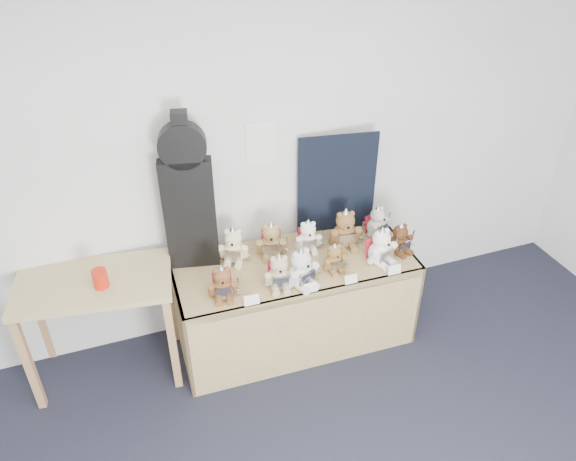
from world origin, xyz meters
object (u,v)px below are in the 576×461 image
object	(u,v)px
teddy_back_centre_right	(308,237)
teddy_front_end	(400,240)
teddy_front_far_left	(223,284)
teddy_back_end	(377,223)
red_cup	(100,279)
teddy_back_left	(233,247)
display_table	(297,285)
teddy_front_far_right	(381,248)
teddy_front_centre	(301,269)
teddy_front_left	(279,273)
teddy_back_right	(345,230)
teddy_front_right	(334,259)
teddy_back_centre_left	(271,241)
side_table	(96,296)
guitar_case	(188,195)

from	to	relation	value
teddy_back_centre_right	teddy_front_end	bearing A→B (deg)	-12.97
teddy_front_far_left	teddy_back_end	distance (m)	1.28
teddy_front_end	teddy_back_centre_right	distance (m)	0.65
red_cup	teddy_back_left	xyz separation A→B (m)	(0.88, 0.13, -0.06)
display_table	teddy_front_far_right	size ratio (longest dim) A/B	5.72
teddy_front_centre	teddy_front_far_right	world-z (taller)	teddy_front_centre
teddy_front_end	teddy_back_centre_right	xyz separation A→B (m)	(-0.60, 0.25, 0.00)
teddy_front_far_left	teddy_front_left	world-z (taller)	teddy_front_left
teddy_back_end	teddy_back_centre_right	bearing A→B (deg)	156.51
teddy_front_far_right	teddy_back_centre_right	bearing A→B (deg)	128.42
teddy_front_left	teddy_back_centre_right	size ratio (longest dim) A/B	1.07
teddy_back_left	teddy_back_right	xyz separation A→B (m)	(0.80, -0.09, 0.01)
teddy_front_right	teddy_back_left	xyz separation A→B (m)	(-0.61, 0.33, 0.03)
display_table	teddy_front_centre	size ratio (longest dim) A/B	5.44
teddy_front_end	teddy_back_left	distance (m)	1.17
teddy_front_left	teddy_front_far_right	bearing A→B (deg)	11.48
teddy_front_centre	teddy_back_centre_left	distance (m)	0.38
side_table	teddy_front_left	distance (m)	1.19
teddy_front_centre	teddy_back_end	bearing A→B (deg)	7.94
teddy_back_left	teddy_back_right	distance (m)	0.80
teddy_back_centre_left	guitar_case	bearing A→B (deg)	-172.83
teddy_back_centre_left	teddy_back_left	bearing A→B (deg)	-168.59
teddy_back_left	teddy_back_right	bearing A→B (deg)	14.59
teddy_front_end	teddy_back_right	xyz separation A→B (m)	(-0.33, 0.21, 0.03)
red_cup	teddy_front_centre	xyz separation A→B (m)	(1.23, -0.27, -0.05)
teddy_front_far_left	teddy_back_centre_left	distance (m)	0.54
teddy_front_right	teddy_back_centre_left	size ratio (longest dim) A/B	0.78
guitar_case	teddy_front_right	size ratio (longest dim) A/B	4.88
teddy_front_far_right	teddy_back_centre_right	distance (m)	0.52
red_cup	teddy_front_right	bearing A→B (deg)	-7.58
side_table	teddy_back_centre_left	xyz separation A→B (m)	(1.20, 0.02, 0.13)
teddy_front_far_left	teddy_front_left	distance (m)	0.37
teddy_front_right	teddy_front_end	xyz separation A→B (m)	(0.52, 0.03, 0.01)
teddy_front_far_left	teddy_back_right	bearing A→B (deg)	24.92
teddy_front_far_right	teddy_back_centre_right	xyz separation A→B (m)	(-0.42, 0.31, -0.01)
teddy_front_far_left	teddy_back_centre_right	world-z (taller)	teddy_front_far_left
display_table	teddy_back_right	distance (m)	0.52
red_cup	teddy_back_end	xyz separation A→B (m)	(1.96, 0.09, -0.07)
side_table	teddy_front_left	size ratio (longest dim) A/B	3.76
teddy_front_far_right	teddy_back_centre_left	world-z (taller)	teddy_front_far_right
teddy_back_right	teddy_back_centre_left	bearing A→B (deg)	-178.73
teddy_back_left	red_cup	bearing A→B (deg)	-150.54
teddy_back_end	teddy_front_far_right	bearing A→B (deg)	-136.91
guitar_case	teddy_front_left	bearing A→B (deg)	-31.52
teddy_front_right	teddy_front_far_right	size ratio (longest dim) A/B	0.77
display_table	teddy_back_centre_right	distance (m)	0.35
guitar_case	red_cup	bearing A→B (deg)	-150.78
teddy_front_end	teddy_back_right	bearing A→B (deg)	132.62
teddy_back_centre_right	teddy_back_right	bearing A→B (deg)	0.50
teddy_front_left	teddy_back_left	world-z (taller)	teddy_back_left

